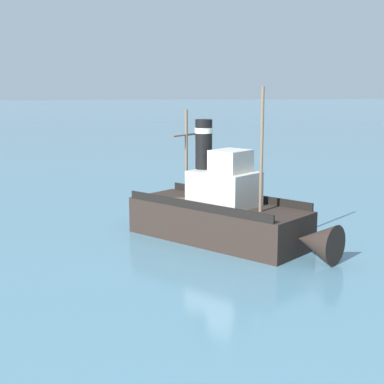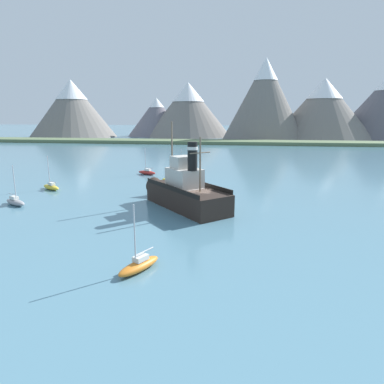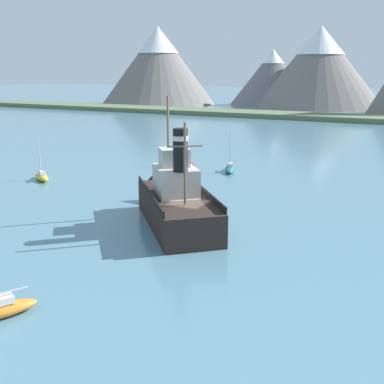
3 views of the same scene
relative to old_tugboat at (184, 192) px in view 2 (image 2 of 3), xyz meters
name	(u,v)px [view 2 (image 2 of 3)]	position (x,y,z in m)	size (l,w,h in m)	color
ground_plane	(200,211)	(2.08, -1.78, -1.83)	(600.00, 600.00, 0.00)	teal
mountain_ridge	(243,107)	(7.35, 122.43, 12.06)	(184.64, 55.84, 33.70)	slate
shoreline_strip	(228,142)	(2.08, 89.22, -1.23)	(240.00, 12.00, 1.20)	#5B704C
old_tugboat	(184,192)	(0.00, 0.00, 0.00)	(12.05, 13.03, 9.90)	#2D231E
sailboat_orange	(139,265)	(-0.41, -17.30, -1.40)	(2.74, 3.88, 4.90)	orange
sailboat_yellow	(51,187)	(-20.72, 6.62, -1.40)	(3.80, 2.96, 4.90)	gold
sailboat_teal	(181,174)	(-3.83, 20.23, -1.40)	(2.51, 3.93, 4.90)	#23757A
sailboat_grey	(15,202)	(-20.38, -2.10, -1.40)	(3.86, 2.80, 4.90)	gray
sailboat_red	(147,172)	(-10.22, 20.96, -1.40)	(3.92, 2.54, 4.90)	#B22823
mooring_buoy	(164,181)	(-5.41, 13.65, -1.45)	(0.76, 0.76, 0.76)	yellow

